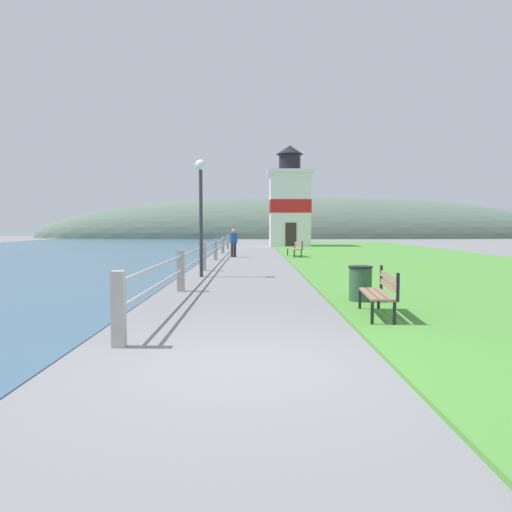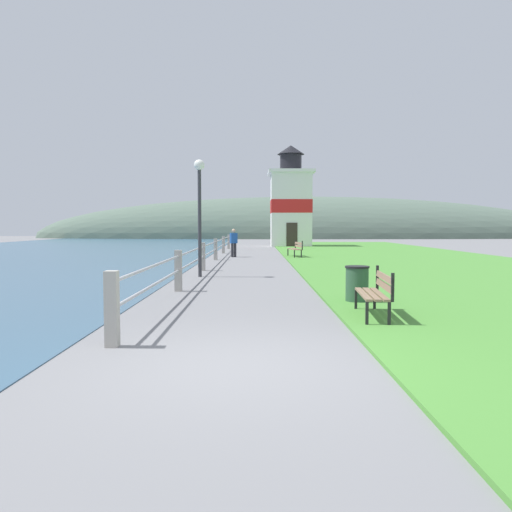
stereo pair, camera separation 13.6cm
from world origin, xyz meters
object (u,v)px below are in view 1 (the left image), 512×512
Objects in this scene: lighthouse at (290,203)px; trash_bin at (360,285)px; park_bench_near at (381,290)px; person_strolling at (233,242)px; lamp_post at (201,196)px; park_bench_midway at (296,248)px.

lighthouse is 31.59m from trash_bin.
person_strolling reaches higher than park_bench_near.
park_bench_near is 9.05m from lamp_post.
lighthouse reaches higher than park_bench_midway.
trash_bin is (0.06, -16.20, -0.12)m from park_bench_midway.
person_strolling is (-3.43, 0.49, 0.31)m from park_bench_midway.
person_strolling is at bearing -74.66° from park_bench_near.
park_bench_near is at bearing 83.12° from park_bench_midway.
lamp_post reaches higher than trash_bin.
park_bench_midway is 0.49× the size of lamp_post.
lamp_post is (-4.84, -25.54, -0.91)m from lighthouse.
person_strolling is (-4.18, -14.72, -2.79)m from lighthouse.
park_bench_near is 18.08m from park_bench_midway.
park_bench_near is 0.87× the size of park_bench_midway.
park_bench_midway is 3.48m from person_strolling.
lamp_post is at bearing -57.18° from park_bench_near.
park_bench_midway is at bearing -125.56° from person_strolling.
park_bench_near is at bearing -91.23° from lighthouse.
trash_bin is at bearing -91.26° from lighthouse.
park_bench_midway is at bearing 68.36° from lamp_post.
person_strolling reaches higher than trash_bin.
park_bench_midway is at bearing 90.20° from trash_bin.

